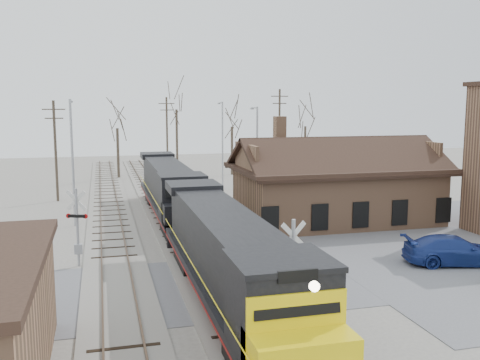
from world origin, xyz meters
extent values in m
plane|color=#9D978D|center=(0.00, 0.00, 0.00)|extent=(140.00, 140.00, 0.00)
cube|color=slate|center=(0.00, 0.00, 0.01)|extent=(60.00, 9.00, 0.03)
cube|color=slate|center=(18.00, 4.00, 0.02)|extent=(22.00, 26.00, 0.03)
cube|color=#9D978D|center=(0.00, 15.00, 0.06)|extent=(3.40, 90.00, 0.12)
cube|color=#473323|center=(-0.72, 15.00, 0.17)|extent=(0.08, 90.00, 0.14)
cube|color=#473323|center=(0.72, 15.00, 0.17)|extent=(0.08, 90.00, 0.14)
cube|color=#9D978D|center=(-4.50, 15.00, 0.06)|extent=(3.40, 90.00, 0.12)
cube|color=#473323|center=(-5.22, 15.00, 0.17)|extent=(0.08, 90.00, 0.14)
cube|color=#473323|center=(-3.78, 15.00, 0.17)|extent=(0.08, 90.00, 0.14)
cube|color=#9E7051|center=(12.00, 12.00, 2.00)|extent=(14.00, 8.00, 4.00)
cube|color=black|center=(12.00, 12.00, 4.10)|extent=(15.20, 9.20, 0.30)
cube|color=black|center=(12.00, 9.70, 5.10)|extent=(15.00, 4.71, 2.66)
cube|color=black|center=(12.00, 14.30, 5.10)|extent=(15.00, 4.71, 2.66)
cube|color=#9E7051|center=(8.00, 13.50, 6.80)|extent=(0.80, 0.80, 2.20)
cube|color=black|center=(0.00, 3.33, 0.53)|extent=(2.41, 3.86, 0.96)
cube|color=black|center=(0.00, -2.94, 1.30)|extent=(2.89, 19.28, 0.34)
cube|color=maroon|center=(0.00, -2.94, 1.09)|extent=(2.91, 19.28, 0.12)
cube|color=black|center=(0.00, -1.73, 2.80)|extent=(2.51, 13.98, 2.70)
cube|color=black|center=(0.00, -10.07, 2.80)|extent=(2.89, 2.70, 2.70)
cube|color=yellow|center=(0.00, -11.71, 1.98)|extent=(2.89, 1.74, 1.35)
cylinder|color=#FFF2CC|center=(0.00, -12.60, 4.24)|extent=(0.27, 0.10, 0.27)
cube|color=black|center=(0.00, 10.58, 0.53)|extent=(2.41, 3.86, 0.96)
cube|color=black|center=(0.00, 23.11, 0.53)|extent=(2.41, 3.86, 0.96)
cube|color=black|center=(0.00, 16.84, 1.30)|extent=(2.89, 19.28, 0.34)
cube|color=maroon|center=(0.00, 16.84, 1.09)|extent=(2.91, 19.28, 0.12)
cube|color=black|center=(0.00, 18.05, 2.80)|extent=(2.51, 13.98, 2.70)
cube|color=black|center=(0.00, 9.71, 2.80)|extent=(2.89, 2.70, 2.70)
cube|color=black|center=(0.00, 8.07, 1.98)|extent=(2.89, 1.74, 1.35)
cube|color=black|center=(0.00, 7.10, 0.53)|extent=(2.70, 0.25, 0.96)
cylinder|color=#A5A8AD|center=(2.10, -5.46, 2.17)|extent=(0.15, 0.15, 4.34)
cube|color=silver|center=(2.10, -5.46, 3.69)|extent=(1.12, 0.25, 1.14)
cube|color=silver|center=(2.10, -5.46, 3.69)|extent=(1.12, 0.25, 1.14)
cube|color=black|center=(2.10, -5.46, 2.82)|extent=(0.99, 0.33, 0.16)
cylinder|color=#B20C0C|center=(1.62, -5.55, 2.82)|extent=(0.27, 0.13, 0.26)
cylinder|color=#B20C0C|center=(2.58, -5.37, 2.82)|extent=(0.27, 0.13, 0.26)
cube|color=#A5A8AD|center=(2.10, -5.46, 0.98)|extent=(0.43, 0.33, 0.54)
cylinder|color=#A5A8AD|center=(-6.42, 5.03, 2.15)|extent=(0.15, 0.15, 4.30)
cube|color=silver|center=(-6.42, 5.03, 3.65)|extent=(1.06, 0.46, 1.12)
cube|color=silver|center=(-6.42, 5.03, 3.65)|extent=(1.06, 0.46, 1.12)
cube|color=black|center=(-6.42, 5.03, 2.79)|extent=(0.95, 0.50, 0.16)
cylinder|color=#B20C0C|center=(-5.97, 4.85, 2.79)|extent=(0.27, 0.17, 0.26)
cylinder|color=#B20C0C|center=(-6.87, 5.21, 2.79)|extent=(0.27, 0.17, 0.26)
cube|color=#A5A8AD|center=(-6.42, 5.03, 0.97)|extent=(0.43, 0.32, 0.54)
imported|color=navy|center=(13.64, 0.10, 0.80)|extent=(5.90, 3.47, 1.60)
cylinder|color=#A5A8AD|center=(-7.03, 15.36, 4.58)|extent=(0.18, 0.18, 9.16)
cylinder|color=#A5A8AD|center=(-7.03, 16.26, 9.06)|extent=(0.12, 1.80, 0.12)
cube|color=#A5A8AD|center=(-7.03, 17.06, 8.96)|extent=(0.25, 0.50, 0.12)
cylinder|color=#A5A8AD|center=(8.20, 20.12, 4.30)|extent=(0.18, 0.18, 8.60)
cylinder|color=#A5A8AD|center=(8.20, 21.02, 8.50)|extent=(0.12, 1.80, 0.12)
cube|color=#A5A8AD|center=(8.20, 21.82, 8.40)|extent=(0.25, 0.50, 0.12)
cylinder|color=#A5A8AD|center=(7.84, 32.14, 4.54)|extent=(0.18, 0.18, 9.08)
cylinder|color=#A5A8AD|center=(7.84, 33.04, 8.98)|extent=(0.12, 1.80, 0.12)
cube|color=#A5A8AD|center=(7.84, 33.84, 8.88)|extent=(0.25, 0.50, 0.12)
cylinder|color=#382D23|center=(-8.99, 26.34, 4.57)|extent=(0.24, 0.24, 9.15)
cube|color=#382D23|center=(-8.99, 26.34, 8.35)|extent=(2.00, 0.10, 0.10)
cube|color=#382D23|center=(-8.99, 26.34, 7.55)|extent=(1.60, 0.10, 0.10)
cylinder|color=#382D23|center=(3.14, 42.91, 4.85)|extent=(0.24, 0.24, 9.71)
cube|color=#382D23|center=(3.14, 42.91, 8.91)|extent=(2.00, 0.10, 0.10)
cube|color=#382D23|center=(3.14, 42.91, 8.11)|extent=(1.60, 0.10, 0.10)
cylinder|color=#382D23|center=(14.64, 32.96, 5.25)|extent=(0.24, 0.24, 10.51)
cube|color=#382D23|center=(14.64, 32.96, 9.71)|extent=(2.00, 0.10, 0.10)
cube|color=#382D23|center=(14.64, 32.96, 8.91)|extent=(1.60, 0.10, 0.10)
cylinder|color=#382D23|center=(-3.04, 40.52, 3.00)|extent=(0.32, 0.32, 6.01)
cylinder|color=#382D23|center=(5.00, 47.37, 4.07)|extent=(0.32, 0.32, 8.14)
cylinder|color=#382D23|center=(10.97, 40.53, 3.02)|extent=(0.32, 0.32, 6.05)
cylinder|color=#382D23|center=(20.42, 39.63, 3.02)|extent=(0.32, 0.32, 6.03)
camera|label=1|loc=(-5.07, -24.57, 8.75)|focal=40.00mm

